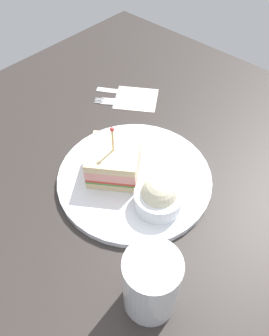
{
  "coord_description": "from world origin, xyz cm",
  "views": [
    {
      "loc": [
        -27.98,
        -25.4,
        46.56
      ],
      "look_at": [
        0.0,
        0.0,
        3.18
      ],
      "focal_mm": 36.23,
      "sensor_mm": 36.0,
      "label": 1
    }
  ],
  "objects_px": {
    "coleslaw_bowl": "(159,196)",
    "napkin": "(136,99)",
    "knife": "(122,92)",
    "drink_glass": "(151,285)",
    "fork": "(117,102)",
    "plate": "(134,178)",
    "sandwich_half_center": "(114,161)"
  },
  "relations": [
    {
      "from": "coleslaw_bowl",
      "to": "napkin",
      "type": "xyz_separation_m",
      "value": [
        0.19,
        0.22,
        -0.03
      ]
    },
    {
      "from": "coleslaw_bowl",
      "to": "knife",
      "type": "bearing_deg",
      "value": 54.22
    },
    {
      "from": "coleslaw_bowl",
      "to": "napkin",
      "type": "relative_size",
      "value": 0.87
    },
    {
      "from": "coleslaw_bowl",
      "to": "drink_glass",
      "type": "height_order",
      "value": "drink_glass"
    },
    {
      "from": "drink_glass",
      "to": "fork",
      "type": "xyz_separation_m",
      "value": [
        0.28,
        0.33,
        -0.05
      ]
    },
    {
      "from": "coleslaw_bowl",
      "to": "fork",
      "type": "relative_size",
      "value": 0.72
    },
    {
      "from": "plate",
      "to": "knife",
      "type": "height_order",
      "value": "plate"
    },
    {
      "from": "plate",
      "to": "fork",
      "type": "relative_size",
      "value": 2.42
    },
    {
      "from": "plate",
      "to": "sandwich_half_center",
      "type": "xyz_separation_m",
      "value": [
        -0.02,
        0.03,
        0.03
      ]
    },
    {
      "from": "plate",
      "to": "fork",
      "type": "xyz_separation_m",
      "value": [
        0.14,
        0.18,
        -0.0
      ]
    },
    {
      "from": "sandwich_half_center",
      "to": "knife",
      "type": "height_order",
      "value": "sandwich_half_center"
    },
    {
      "from": "napkin",
      "to": "plate",
      "type": "bearing_deg",
      "value": -138.65
    },
    {
      "from": "drink_glass",
      "to": "napkin",
      "type": "height_order",
      "value": "drink_glass"
    },
    {
      "from": "sandwich_half_center",
      "to": "napkin",
      "type": "xyz_separation_m",
      "value": [
        0.19,
        0.12,
        -0.04
      ]
    },
    {
      "from": "sandwich_half_center",
      "to": "drink_glass",
      "type": "xyz_separation_m",
      "value": [
        -0.12,
        -0.19,
        0.01
      ]
    },
    {
      "from": "coleslaw_bowl",
      "to": "drink_glass",
      "type": "relative_size",
      "value": 0.73
    },
    {
      "from": "coleslaw_bowl",
      "to": "drink_glass",
      "type": "xyz_separation_m",
      "value": [
        -0.12,
        -0.09,
        0.02
      ]
    },
    {
      "from": "drink_glass",
      "to": "knife",
      "type": "bearing_deg",
      "value": 48.26
    },
    {
      "from": "drink_glass",
      "to": "sandwich_half_center",
      "type": "bearing_deg",
      "value": 56.41
    },
    {
      "from": "drink_glass",
      "to": "napkin",
      "type": "xyz_separation_m",
      "value": [
        0.32,
        0.31,
        -0.05
      ]
    },
    {
      "from": "plate",
      "to": "sandwich_half_center",
      "type": "distance_m",
      "value": 0.05
    },
    {
      "from": "fork",
      "to": "sandwich_half_center",
      "type": "bearing_deg",
      "value": -136.56
    },
    {
      "from": "napkin",
      "to": "knife",
      "type": "bearing_deg",
      "value": 95.41
    },
    {
      "from": "sandwich_half_center",
      "to": "napkin",
      "type": "distance_m",
      "value": 0.23
    },
    {
      "from": "plate",
      "to": "knife",
      "type": "bearing_deg",
      "value": 48.6
    },
    {
      "from": "coleslaw_bowl",
      "to": "napkin",
      "type": "height_order",
      "value": "coleslaw_bowl"
    },
    {
      "from": "drink_glass",
      "to": "fork",
      "type": "relative_size",
      "value": 0.98
    },
    {
      "from": "fork",
      "to": "knife",
      "type": "distance_m",
      "value": 0.04
    },
    {
      "from": "drink_glass",
      "to": "napkin",
      "type": "distance_m",
      "value": 0.44
    },
    {
      "from": "napkin",
      "to": "fork",
      "type": "bearing_deg",
      "value": 148.27
    },
    {
      "from": "sandwich_half_center",
      "to": "fork",
      "type": "bearing_deg",
      "value": 43.44
    },
    {
      "from": "coleslaw_bowl",
      "to": "plate",
      "type": "bearing_deg",
      "value": 74.86
    }
  ]
}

